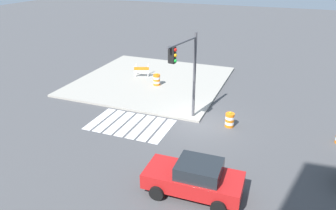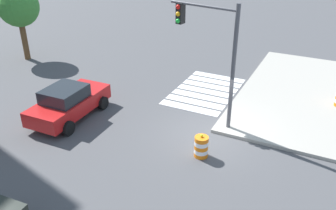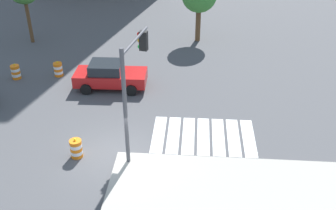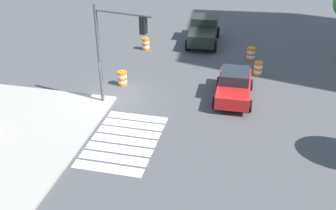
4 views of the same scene
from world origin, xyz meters
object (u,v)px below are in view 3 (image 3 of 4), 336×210
(traffic_barrel_near_corner, at_px, (16,72))
(traffic_barrel_median_near, at_px, (76,148))
(traffic_light_pole, at_px, (133,76))
(sports_car, at_px, (110,75))
(traffic_barrel_crosswalk_end, at_px, (58,69))

(traffic_barrel_near_corner, height_order, traffic_barrel_median_near, same)
(traffic_barrel_median_near, height_order, traffic_light_pole, traffic_light_pole)
(sports_car, height_order, traffic_barrel_median_near, sports_car)
(sports_car, relative_size, traffic_barrel_median_near, 4.26)
(sports_car, relative_size, traffic_barrel_near_corner, 4.26)
(traffic_barrel_near_corner, distance_m, traffic_light_pole, 11.55)
(traffic_light_pole, bearing_deg, traffic_barrel_crosswalk_end, 129.75)
(traffic_barrel_near_corner, bearing_deg, traffic_barrel_crosswalk_end, 12.49)
(traffic_barrel_median_near, bearing_deg, traffic_barrel_crosswalk_end, 112.90)
(traffic_barrel_crosswalk_end, xyz_separation_m, traffic_barrel_median_near, (3.44, -8.14, 0.00))
(sports_car, bearing_deg, traffic_barrel_median_near, -91.73)
(traffic_barrel_crosswalk_end, height_order, traffic_light_pole, traffic_light_pole)
(traffic_barrel_near_corner, xyz_separation_m, traffic_light_pole, (8.68, -6.78, 3.46))
(sports_car, height_order, traffic_barrel_near_corner, sports_car)
(sports_car, bearing_deg, traffic_barrel_near_corner, 173.40)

